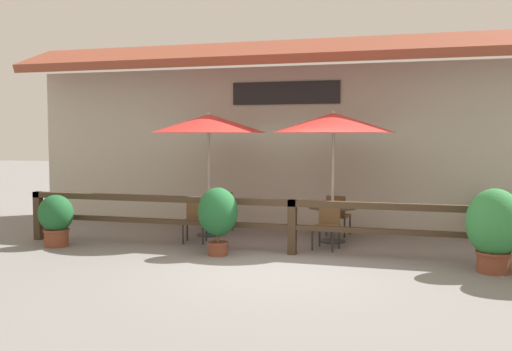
{
  "coord_description": "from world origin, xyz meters",
  "views": [
    {
      "loc": [
        2.09,
        -8.5,
        2.07
      ],
      "look_at": [
        -0.77,
        1.48,
        1.33
      ],
      "focal_mm": 40.0,
      "sensor_mm": 36.0,
      "label": 1
    }
  ],
  "objects_px": {
    "patio_umbrella_near": "(209,124)",
    "chair_near_streetside": "(195,218)",
    "chair_near_wallside": "(224,209)",
    "dining_table_near": "(209,208)",
    "chair_middle_wallside": "(337,214)",
    "potted_plant_corner_fern": "(218,215)",
    "potted_plant_entrance_palm": "(495,216)",
    "chair_middle_streetside": "(327,223)",
    "potted_plant_broad_leaf": "(494,227)",
    "patio_umbrella_middle": "(333,123)",
    "dining_table_middle": "(333,213)",
    "potted_plant_tall_tropical": "(56,218)"
  },
  "relations": [
    {
      "from": "chair_near_wallside",
      "to": "chair_middle_wallside",
      "type": "bearing_deg",
      "value": 165.82
    },
    {
      "from": "chair_near_wallside",
      "to": "chair_middle_streetside",
      "type": "bearing_deg",
      "value": 137.5
    },
    {
      "from": "chair_middle_wallside",
      "to": "chair_near_streetside",
      "type": "bearing_deg",
      "value": 38.74
    },
    {
      "from": "chair_middle_wallside",
      "to": "potted_plant_entrance_palm",
      "type": "relative_size",
      "value": 0.9
    },
    {
      "from": "dining_table_middle",
      "to": "dining_table_near",
      "type": "bearing_deg",
      "value": 179.54
    },
    {
      "from": "patio_umbrella_near",
      "to": "potted_plant_corner_fern",
      "type": "height_order",
      "value": "patio_umbrella_near"
    },
    {
      "from": "patio_umbrella_near",
      "to": "chair_near_wallside",
      "type": "bearing_deg",
      "value": 84.54
    },
    {
      "from": "chair_middle_wallside",
      "to": "potted_plant_corner_fern",
      "type": "relative_size",
      "value": 0.72
    },
    {
      "from": "patio_umbrella_middle",
      "to": "potted_plant_tall_tropical",
      "type": "height_order",
      "value": "patio_umbrella_middle"
    },
    {
      "from": "potted_plant_corner_fern",
      "to": "patio_umbrella_middle",
      "type": "bearing_deg",
      "value": 45.72
    },
    {
      "from": "patio_umbrella_near",
      "to": "potted_plant_entrance_palm",
      "type": "xyz_separation_m",
      "value": [
        5.6,
        1.15,
        -1.82
      ]
    },
    {
      "from": "patio_umbrella_middle",
      "to": "chair_middle_wallside",
      "type": "relative_size",
      "value": 3.01
    },
    {
      "from": "chair_middle_wallside",
      "to": "potted_plant_broad_leaf",
      "type": "bearing_deg",
      "value": 147.64
    },
    {
      "from": "potted_plant_broad_leaf",
      "to": "patio_umbrella_near",
      "type": "bearing_deg",
      "value": 161.08
    },
    {
      "from": "dining_table_middle",
      "to": "potted_plant_broad_leaf",
      "type": "distance_m",
      "value": 3.22
    },
    {
      "from": "dining_table_near",
      "to": "dining_table_middle",
      "type": "height_order",
      "value": "same"
    },
    {
      "from": "dining_table_near",
      "to": "potted_plant_corner_fern",
      "type": "xyz_separation_m",
      "value": [
        0.83,
        -1.78,
        0.14
      ]
    },
    {
      "from": "potted_plant_tall_tropical",
      "to": "chair_middle_wallside",
      "type": "bearing_deg",
      "value": 27.23
    },
    {
      "from": "patio_umbrella_middle",
      "to": "chair_middle_streetside",
      "type": "bearing_deg",
      "value": -89.58
    },
    {
      "from": "chair_middle_streetside",
      "to": "potted_plant_tall_tropical",
      "type": "xyz_separation_m",
      "value": [
        -4.88,
        -1.15,
        0.06
      ]
    },
    {
      "from": "patio_umbrella_near",
      "to": "dining_table_near",
      "type": "xyz_separation_m",
      "value": [
        0.0,
        -0.0,
        -1.73
      ]
    },
    {
      "from": "chair_near_wallside",
      "to": "potted_plant_entrance_palm",
      "type": "relative_size",
      "value": 0.9
    },
    {
      "from": "patio_umbrella_near",
      "to": "dining_table_near",
      "type": "bearing_deg",
      "value": -63.43
    },
    {
      "from": "potted_plant_tall_tropical",
      "to": "chair_near_streetside",
      "type": "bearing_deg",
      "value": 25.59
    },
    {
      "from": "chair_middle_streetside",
      "to": "dining_table_near",
      "type": "bearing_deg",
      "value": 174.97
    },
    {
      "from": "chair_middle_wallside",
      "to": "potted_plant_entrance_palm",
      "type": "bearing_deg",
      "value": -160.81
    },
    {
      "from": "potted_plant_tall_tropical",
      "to": "dining_table_middle",
      "type": "bearing_deg",
      "value": 20.58
    },
    {
      "from": "chair_middle_wallside",
      "to": "potted_plant_broad_leaf",
      "type": "distance_m",
      "value": 3.64
    },
    {
      "from": "dining_table_near",
      "to": "potted_plant_broad_leaf",
      "type": "relative_size",
      "value": 0.72
    },
    {
      "from": "potted_plant_tall_tropical",
      "to": "dining_table_near",
      "type": "bearing_deg",
      "value": 38.46
    },
    {
      "from": "chair_near_streetside",
      "to": "chair_middle_wallside",
      "type": "xyz_separation_m",
      "value": [
        2.55,
        1.4,
        0.0
      ]
    },
    {
      "from": "dining_table_near",
      "to": "patio_umbrella_middle",
      "type": "xyz_separation_m",
      "value": [
        2.54,
        -0.02,
        1.73
      ]
    },
    {
      "from": "chair_near_wallside",
      "to": "dining_table_middle",
      "type": "height_order",
      "value": "chair_near_wallside"
    },
    {
      "from": "chair_near_streetside",
      "to": "potted_plant_corner_fern",
      "type": "distance_m",
      "value": 1.36
    },
    {
      "from": "potted_plant_broad_leaf",
      "to": "potted_plant_tall_tropical",
      "type": "bearing_deg",
      "value": -179.58
    },
    {
      "from": "patio_umbrella_near",
      "to": "chair_near_streetside",
      "type": "relative_size",
      "value": 3.01
    },
    {
      "from": "chair_middle_streetside",
      "to": "potted_plant_broad_leaf",
      "type": "bearing_deg",
      "value": -11.84
    },
    {
      "from": "chair_middle_wallside",
      "to": "potted_plant_tall_tropical",
      "type": "bearing_deg",
      "value": 37.27
    },
    {
      "from": "patio_umbrella_middle",
      "to": "potted_plant_broad_leaf",
      "type": "relative_size",
      "value": 1.98
    },
    {
      "from": "chair_near_wallside",
      "to": "potted_plant_broad_leaf",
      "type": "xyz_separation_m",
      "value": [
        5.16,
        -2.53,
        0.22
      ]
    },
    {
      "from": "dining_table_middle",
      "to": "potted_plant_entrance_palm",
      "type": "bearing_deg",
      "value": 20.96
    },
    {
      "from": "dining_table_near",
      "to": "chair_near_wallside",
      "type": "relative_size",
      "value": 1.1
    },
    {
      "from": "patio_umbrella_middle",
      "to": "chair_near_streetside",
      "type": "bearing_deg",
      "value": -164.31
    },
    {
      "from": "chair_near_streetside",
      "to": "chair_near_wallside",
      "type": "distance_m",
      "value": 1.47
    },
    {
      "from": "dining_table_middle",
      "to": "chair_middle_wallside",
      "type": "distance_m",
      "value": 0.69
    },
    {
      "from": "patio_umbrella_middle",
      "to": "chair_middle_streetside",
      "type": "height_order",
      "value": "patio_umbrella_middle"
    },
    {
      "from": "patio_umbrella_near",
      "to": "chair_middle_streetside",
      "type": "bearing_deg",
      "value": -15.36
    },
    {
      "from": "chair_middle_streetside",
      "to": "potted_plant_entrance_palm",
      "type": "relative_size",
      "value": 0.9
    },
    {
      "from": "potted_plant_tall_tropical",
      "to": "potted_plant_entrance_palm",
      "type": "bearing_deg",
      "value": 20.73
    },
    {
      "from": "dining_table_middle",
      "to": "potted_plant_entrance_palm",
      "type": "distance_m",
      "value": 3.28
    }
  ]
}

